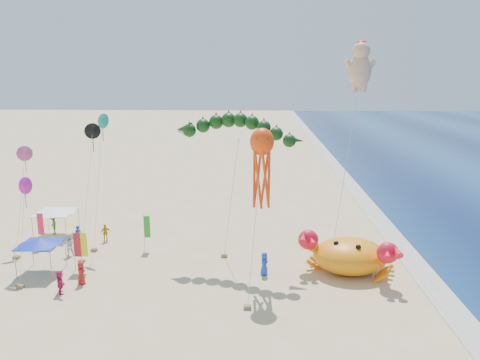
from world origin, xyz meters
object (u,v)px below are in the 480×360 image
(dragon_kite, at_px, (237,132))
(crab_inflatable, at_px, (350,255))
(octopus_kite, at_px, (262,162))
(cherub_kite, at_px, (360,65))
(canopy_blue, at_px, (40,242))
(canopy_white, at_px, (55,210))

(dragon_kite, bearing_deg, crab_inflatable, -18.19)
(crab_inflatable, relative_size, octopus_kite, 0.66)
(cherub_kite, relative_size, octopus_kite, 1.58)
(octopus_kite, bearing_deg, cherub_kite, 50.72)
(crab_inflatable, height_order, canopy_blue, crab_inflatable)
(canopy_blue, bearing_deg, octopus_kite, -1.86)
(octopus_kite, bearing_deg, dragon_kite, 114.35)
(octopus_kite, xyz_separation_m, canopy_white, (-19.03, 8.78, -6.32))
(cherub_kite, xyz_separation_m, canopy_white, (-27.57, -1.67, -13.05))
(cherub_kite, distance_m, canopy_blue, 30.02)
(canopy_blue, bearing_deg, canopy_white, 106.35)
(dragon_kite, height_order, octopus_kite, dragon_kite)
(canopy_white, bearing_deg, canopy_blue, -73.65)
(dragon_kite, relative_size, canopy_white, 3.15)
(canopy_white, bearing_deg, dragon_kite, -14.70)
(cherub_kite, relative_size, canopy_blue, 5.55)
(canopy_blue, bearing_deg, dragon_kite, 14.37)
(crab_inflatable, xyz_separation_m, canopy_white, (-25.75, 7.33, 1.01))
(dragon_kite, bearing_deg, canopy_white, 165.30)
(cherub_kite, distance_m, octopus_kite, 15.08)
(canopy_white, bearing_deg, octopus_kite, -24.77)
(octopus_kite, bearing_deg, canopy_blue, 178.14)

